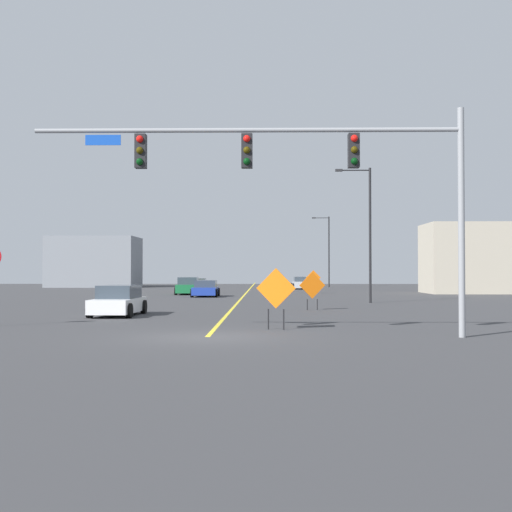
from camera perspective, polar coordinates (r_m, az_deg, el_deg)
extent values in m
plane|color=#38383A|center=(20.43, -4.22, -6.99)|extent=(156.41, 156.41, 0.00)
cube|color=yellow|center=(63.75, -0.73, -3.07)|extent=(0.16, 86.89, 0.01)
cylinder|color=gray|center=(21.16, 17.32, 2.81)|extent=(0.20, 0.20, 7.05)
cylinder|color=gray|center=(20.71, -0.79, 10.81)|extent=(13.15, 0.14, 0.14)
cube|color=black|center=(20.75, 8.44, 8.98)|extent=(0.34, 0.32, 1.05)
sphere|color=red|center=(20.65, 8.50, 10.02)|extent=(0.22, 0.22, 0.22)
sphere|color=#3C3106|center=(20.58, 8.50, 9.07)|extent=(0.22, 0.22, 0.22)
sphere|color=black|center=(20.53, 8.50, 8.10)|extent=(0.22, 0.22, 0.22)
cube|color=black|center=(20.58, -0.79, 9.05)|extent=(0.34, 0.32, 1.05)
sphere|color=red|center=(20.48, -0.80, 10.10)|extent=(0.22, 0.22, 0.22)
sphere|color=#3C3106|center=(20.42, -0.80, 9.14)|extent=(0.22, 0.22, 0.22)
sphere|color=black|center=(20.36, -0.80, 8.17)|extent=(0.22, 0.22, 0.22)
cube|color=black|center=(20.94, -9.92, 8.89)|extent=(0.34, 0.32, 1.05)
sphere|color=red|center=(20.84, -10.01, 9.92)|extent=(0.22, 0.22, 0.22)
sphere|color=#3C3106|center=(20.77, -10.01, 8.98)|extent=(0.22, 0.22, 0.22)
sphere|color=black|center=(20.71, -10.02, 8.02)|extent=(0.22, 0.22, 0.22)
cube|color=#1447B7|center=(21.25, -13.07, 9.73)|extent=(1.10, 0.03, 0.32)
cylinder|color=black|center=(80.19, 6.32, 0.36)|extent=(0.16, 0.16, 8.54)
cylinder|color=black|center=(80.33, 5.67, 3.30)|extent=(1.82, 0.08, 0.08)
cube|color=#262628|center=(80.26, 5.02, 3.30)|extent=(0.44, 0.24, 0.14)
cylinder|color=black|center=(42.07, 9.83, 1.78)|extent=(0.16, 0.16, 8.50)
cylinder|color=black|center=(42.34, 8.50, 7.34)|extent=(1.95, 0.08, 0.08)
cube|color=#262628|center=(42.23, 7.17, 7.36)|extent=(0.44, 0.24, 0.14)
cube|color=orange|center=(22.81, 1.73, -2.80)|extent=(1.36, 0.37, 1.39)
cylinder|color=black|center=(22.93, 1.07, -5.48)|extent=(0.05, 0.05, 0.71)
cylinder|color=black|center=(22.81, 2.40, -5.50)|extent=(0.05, 0.05, 0.71)
cube|color=orange|center=(58.16, 4.98, -1.87)|extent=(1.31, 0.13, 1.31)
cylinder|color=black|center=(58.15, 4.73, -2.89)|extent=(0.05, 0.05, 0.72)
cylinder|color=black|center=(58.22, 5.23, -2.89)|extent=(0.05, 0.05, 0.72)
cube|color=orange|center=(34.12, 4.88, -2.54)|extent=(1.36, 0.34, 1.38)
cylinder|color=black|center=(34.08, 4.45, -4.21)|extent=(0.05, 0.05, 0.56)
cylinder|color=black|center=(34.23, 5.32, -4.19)|extent=(0.05, 0.05, 0.56)
cube|color=#1E389E|center=(51.22, -4.38, -3.02)|extent=(1.83, 3.94, 0.57)
cube|color=#333D47|center=(51.40, -4.36, -2.40)|extent=(1.64, 2.19, 0.54)
cylinder|color=black|center=(49.94, -5.55, -3.21)|extent=(0.22, 0.64, 0.64)
cylinder|color=black|center=(49.78, -3.48, -3.22)|extent=(0.22, 0.64, 0.64)
cylinder|color=black|center=(52.67, -5.23, -3.11)|extent=(0.22, 0.64, 0.64)
cylinder|color=black|center=(52.53, -3.27, -3.12)|extent=(0.22, 0.64, 0.64)
cube|color=white|center=(30.46, -11.84, -4.18)|extent=(1.81, 4.30, 0.62)
cube|color=#333D47|center=(30.64, -11.73, -3.03)|extent=(1.59, 2.50, 0.59)
cylinder|color=black|center=(29.26, -14.18, -4.59)|extent=(0.24, 0.65, 0.64)
cylinder|color=black|center=(28.82, -10.91, -4.65)|extent=(0.24, 0.65, 0.64)
cylinder|color=black|center=(32.13, -12.67, -4.29)|extent=(0.24, 0.65, 0.64)
cylinder|color=black|center=(31.73, -9.68, -4.34)|extent=(0.24, 0.65, 0.64)
cube|color=#196B38|center=(56.25, -5.89, -2.80)|extent=(1.98, 4.45, 0.68)
cube|color=#333D47|center=(56.45, -5.88, -2.14)|extent=(1.72, 2.69, 0.61)
cylinder|color=black|center=(54.80, -6.94, -3.03)|extent=(0.25, 0.65, 0.64)
cylinder|color=black|center=(54.67, -5.08, -3.04)|extent=(0.25, 0.65, 0.64)
cylinder|color=black|center=(57.85, -6.67, -2.94)|extent=(0.25, 0.65, 0.64)
cylinder|color=black|center=(57.72, -4.90, -2.95)|extent=(0.25, 0.65, 0.64)
cube|color=#B7BABF|center=(71.85, 3.94, -2.47)|extent=(1.86, 4.14, 0.66)
cube|color=#333D47|center=(71.63, 3.95, -2.01)|extent=(1.64, 2.05, 0.51)
cylinder|color=black|center=(73.35, 4.55, -2.58)|extent=(0.23, 0.64, 0.64)
cylinder|color=black|center=(73.23, 3.16, -2.59)|extent=(0.23, 0.64, 0.64)
cylinder|color=black|center=(70.49, 4.75, -2.64)|extent=(0.23, 0.64, 0.64)
cylinder|color=black|center=(70.36, 3.31, -2.64)|extent=(0.23, 0.64, 0.64)
cube|color=gold|center=(63.70, -5.16, -2.68)|extent=(2.00, 4.32, 0.55)
cube|color=#333D47|center=(63.90, -5.14, -2.18)|extent=(1.76, 2.36, 0.55)
cylinder|color=black|center=(62.29, -6.13, -2.82)|extent=(0.24, 0.65, 0.64)
cylinder|color=black|center=(62.14, -4.40, -2.83)|extent=(0.24, 0.65, 0.64)
cylinder|color=black|center=(65.27, -5.88, -2.75)|extent=(0.24, 0.65, 0.64)
cylinder|color=black|center=(65.13, -4.23, -2.75)|extent=(0.24, 0.65, 0.64)
cube|color=#B2A893|center=(61.70, 17.85, -0.20)|extent=(7.58, 5.80, 6.20)
cube|color=gray|center=(82.69, -13.76, -0.51)|extent=(10.33, 7.27, 6.09)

